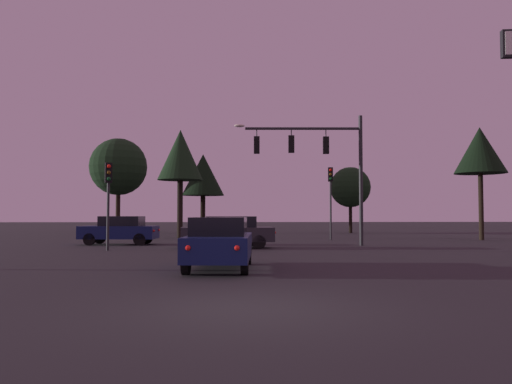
{
  "coord_description": "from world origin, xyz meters",
  "views": [
    {
      "loc": [
        -0.41,
        -8.87,
        1.58
      ],
      "look_at": [
        1.4,
        21.05,
        2.92
      ],
      "focal_mm": 36.38,
      "sensor_mm": 36.0,
      "label": 1
    }
  ],
  "objects_px": {
    "car_crossing_right": "(120,230)",
    "tree_left_far": "(480,151)",
    "tree_center_horizon": "(118,167)",
    "traffic_light_corner_left": "(331,189)",
    "traffic_light_corner_right": "(108,188)",
    "tree_right_cluster": "(180,156)",
    "car_crossing_left": "(228,231)",
    "traffic_signal_mast_arm": "(320,156)",
    "tree_behind_sign": "(203,175)",
    "tree_lot_edge": "(350,187)",
    "car_nearside_lane": "(220,242)"
  },
  "relations": [
    {
      "from": "car_crossing_right",
      "to": "tree_lot_edge",
      "type": "relative_size",
      "value": 0.71
    },
    {
      "from": "traffic_light_corner_left",
      "to": "car_crossing_right",
      "type": "relative_size",
      "value": 1.11
    },
    {
      "from": "traffic_light_corner_right",
      "to": "tree_behind_sign",
      "type": "distance_m",
      "value": 21.88
    },
    {
      "from": "car_nearside_lane",
      "to": "tree_behind_sign",
      "type": "relative_size",
      "value": 0.67
    },
    {
      "from": "traffic_signal_mast_arm",
      "to": "car_crossing_left",
      "type": "distance_m",
      "value": 6.42
    },
    {
      "from": "car_crossing_right",
      "to": "car_nearside_lane",
      "type": "bearing_deg",
      "value": -67.14
    },
    {
      "from": "traffic_signal_mast_arm",
      "to": "tree_center_horizon",
      "type": "relative_size",
      "value": 0.8
    },
    {
      "from": "car_crossing_left",
      "to": "tree_center_horizon",
      "type": "distance_m",
      "value": 24.54
    },
    {
      "from": "car_nearside_lane",
      "to": "car_crossing_right",
      "type": "relative_size",
      "value": 1.1
    },
    {
      "from": "traffic_signal_mast_arm",
      "to": "car_nearside_lane",
      "type": "xyz_separation_m",
      "value": [
        -5.09,
        -11.45,
        -3.89
      ]
    },
    {
      "from": "car_crossing_left",
      "to": "tree_lot_edge",
      "type": "distance_m",
      "value": 23.47
    },
    {
      "from": "tree_behind_sign",
      "to": "tree_center_horizon",
      "type": "height_order",
      "value": "tree_center_horizon"
    },
    {
      "from": "traffic_light_corner_right",
      "to": "tree_left_far",
      "type": "bearing_deg",
      "value": 21.53
    },
    {
      "from": "car_nearside_lane",
      "to": "traffic_light_corner_right",
      "type": "bearing_deg",
      "value": 121.49
    },
    {
      "from": "tree_right_cluster",
      "to": "tree_behind_sign",
      "type": "bearing_deg",
      "value": 82.16
    },
    {
      "from": "tree_behind_sign",
      "to": "car_nearside_lane",
      "type": "bearing_deg",
      "value": -86.64
    },
    {
      "from": "traffic_light_corner_left",
      "to": "tree_left_far",
      "type": "bearing_deg",
      "value": -3.09
    },
    {
      "from": "traffic_light_corner_right",
      "to": "car_crossing_left",
      "type": "relative_size",
      "value": 0.86
    },
    {
      "from": "tree_right_cluster",
      "to": "car_crossing_right",
      "type": "bearing_deg",
      "value": -107.51
    },
    {
      "from": "traffic_signal_mast_arm",
      "to": "tree_left_far",
      "type": "distance_m",
      "value": 12.54
    },
    {
      "from": "tree_center_horizon",
      "to": "tree_right_cluster",
      "type": "distance_m",
      "value": 12.49
    },
    {
      "from": "traffic_signal_mast_arm",
      "to": "tree_behind_sign",
      "type": "distance_m",
      "value": 19.57
    },
    {
      "from": "car_crossing_left",
      "to": "tree_lot_edge",
      "type": "relative_size",
      "value": 0.78
    },
    {
      "from": "traffic_signal_mast_arm",
      "to": "tree_behind_sign",
      "type": "relative_size",
      "value": 0.99
    },
    {
      "from": "car_crossing_left",
      "to": "tree_left_far",
      "type": "height_order",
      "value": "tree_left_far"
    },
    {
      "from": "traffic_light_corner_left",
      "to": "tree_right_cluster",
      "type": "bearing_deg",
      "value": 159.36
    },
    {
      "from": "tree_center_horizon",
      "to": "tree_right_cluster",
      "type": "xyz_separation_m",
      "value": [
        6.42,
        -10.71,
        -0.17
      ]
    },
    {
      "from": "traffic_light_corner_right",
      "to": "car_nearside_lane",
      "type": "relative_size",
      "value": 0.86
    },
    {
      "from": "tree_right_cluster",
      "to": "tree_lot_edge",
      "type": "distance_m",
      "value": 17.07
    },
    {
      "from": "tree_center_horizon",
      "to": "car_nearside_lane",
      "type": "bearing_deg",
      "value": -73.5
    },
    {
      "from": "tree_center_horizon",
      "to": "traffic_light_corner_left",
      "type": "bearing_deg",
      "value": -41.59
    },
    {
      "from": "car_nearside_lane",
      "to": "tree_left_far",
      "type": "relative_size",
      "value": 0.64
    },
    {
      "from": "traffic_light_corner_left",
      "to": "car_crossing_left",
      "type": "height_order",
      "value": "traffic_light_corner_left"
    },
    {
      "from": "traffic_signal_mast_arm",
      "to": "tree_center_horizon",
      "type": "bearing_deg",
      "value": 125.6
    },
    {
      "from": "traffic_light_corner_right",
      "to": "car_nearside_lane",
      "type": "distance_m",
      "value": 9.91
    },
    {
      "from": "car_crossing_right",
      "to": "tree_behind_sign",
      "type": "xyz_separation_m",
      "value": [
        3.73,
        16.8,
        4.24
      ]
    },
    {
      "from": "tree_left_far",
      "to": "tree_lot_edge",
      "type": "xyz_separation_m",
      "value": [
        -5.12,
        13.44,
        -1.63
      ]
    },
    {
      "from": "traffic_signal_mast_arm",
      "to": "tree_center_horizon",
      "type": "xyz_separation_m",
      "value": [
        -14.48,
        20.23,
        1.2
      ]
    },
    {
      "from": "traffic_light_corner_right",
      "to": "tree_right_cluster",
      "type": "xyz_separation_m",
      "value": [
        2.11,
        12.69,
        2.92
      ]
    },
    {
      "from": "traffic_light_corner_left",
      "to": "tree_right_cluster",
      "type": "distance_m",
      "value": 10.78
    },
    {
      "from": "car_crossing_left",
      "to": "tree_behind_sign",
      "type": "height_order",
      "value": "tree_behind_sign"
    },
    {
      "from": "traffic_light_corner_right",
      "to": "tree_lot_edge",
      "type": "relative_size",
      "value": 0.67
    },
    {
      "from": "car_nearside_lane",
      "to": "car_crossing_right",
      "type": "distance_m",
      "value": 14.1
    },
    {
      "from": "car_crossing_right",
      "to": "tree_right_cluster",
      "type": "bearing_deg",
      "value": 72.49
    },
    {
      "from": "car_crossing_left",
      "to": "traffic_signal_mast_arm",
      "type": "bearing_deg",
      "value": 19.91
    },
    {
      "from": "tree_behind_sign",
      "to": "tree_lot_edge",
      "type": "bearing_deg",
      "value": 1.76
    },
    {
      "from": "traffic_light_corner_right",
      "to": "car_nearside_lane",
      "type": "xyz_separation_m",
      "value": [
        5.07,
        -8.28,
        -2.0
      ]
    },
    {
      "from": "car_crossing_right",
      "to": "tree_left_far",
      "type": "distance_m",
      "value": 22.74
    },
    {
      "from": "traffic_light_corner_right",
      "to": "tree_right_cluster",
      "type": "distance_m",
      "value": 13.19
    },
    {
      "from": "traffic_signal_mast_arm",
      "to": "car_crossing_left",
      "type": "bearing_deg",
      "value": -160.09
    }
  ]
}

